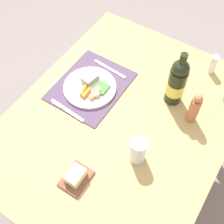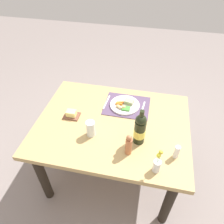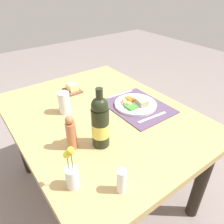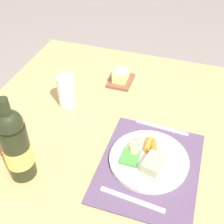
{
  "view_description": "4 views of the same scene",
  "coord_description": "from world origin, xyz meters",
  "px_view_note": "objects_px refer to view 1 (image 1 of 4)",
  "views": [
    {
      "loc": [
        0.65,
        0.37,
        1.86
      ],
      "look_at": [
        0.04,
        -0.03,
        0.78
      ],
      "focal_mm": 47.37,
      "sensor_mm": 36.0,
      "label": 1
    },
    {
      "loc": [
        -0.25,
        1.19,
        1.93
      ],
      "look_at": [
        0.02,
        -0.09,
        0.73
      ],
      "focal_mm": 33.9,
      "sensor_mm": 36.0,
      "label": 2
    },
    {
      "loc": [
        -0.91,
        0.58,
        1.41
      ],
      "look_at": [
        -0.08,
        -0.03,
        0.74
      ],
      "focal_mm": 34.58,
      "sensor_mm": 36.0,
      "label": 3
    },
    {
      "loc": [
        -0.71,
        -0.31,
        1.48
      ],
      "look_at": [
        0.08,
        -0.05,
        0.75
      ],
      "focal_mm": 47.92,
      "sensor_mm": 36.0,
      "label": 4
    }
  ],
  "objects_px": {
    "butter_dish": "(75,176)",
    "fork": "(110,69)",
    "water_tumbler": "(138,152)",
    "salt_shaker": "(213,64)",
    "dining_table": "(121,130)",
    "dinner_plate": "(91,87)",
    "knife": "(67,111)",
    "pepper_mill": "(194,108)",
    "wine_bottle": "(177,82)"
  },
  "relations": [
    {
      "from": "knife",
      "to": "wine_bottle",
      "type": "distance_m",
      "value": 0.52
    },
    {
      "from": "pepper_mill",
      "to": "wine_bottle",
      "type": "distance_m",
      "value": 0.14
    },
    {
      "from": "dinner_plate",
      "to": "pepper_mill",
      "type": "bearing_deg",
      "value": 102.29
    },
    {
      "from": "dining_table",
      "to": "salt_shaker",
      "type": "distance_m",
      "value": 0.58
    },
    {
      "from": "knife",
      "to": "pepper_mill",
      "type": "height_order",
      "value": "pepper_mill"
    },
    {
      "from": "dinner_plate",
      "to": "butter_dish",
      "type": "bearing_deg",
      "value": 27.38
    },
    {
      "from": "dining_table",
      "to": "water_tumbler",
      "type": "distance_m",
      "value": 0.27
    },
    {
      "from": "water_tumbler",
      "to": "salt_shaker",
      "type": "height_order",
      "value": "water_tumbler"
    },
    {
      "from": "knife",
      "to": "pepper_mill",
      "type": "relative_size",
      "value": 1.09
    },
    {
      "from": "fork",
      "to": "water_tumbler",
      "type": "bearing_deg",
      "value": 50.95
    },
    {
      "from": "fork",
      "to": "butter_dish",
      "type": "distance_m",
      "value": 0.61
    },
    {
      "from": "water_tumbler",
      "to": "dining_table",
      "type": "bearing_deg",
      "value": -129.47
    },
    {
      "from": "butter_dish",
      "to": "fork",
      "type": "bearing_deg",
      "value": -160.37
    },
    {
      "from": "fork",
      "to": "butter_dish",
      "type": "height_order",
      "value": "butter_dish"
    },
    {
      "from": "fork",
      "to": "butter_dish",
      "type": "relative_size",
      "value": 1.55
    },
    {
      "from": "wine_bottle",
      "to": "pepper_mill",
      "type": "bearing_deg",
      "value": 64.3
    },
    {
      "from": "pepper_mill",
      "to": "dinner_plate",
      "type": "bearing_deg",
      "value": -77.71
    },
    {
      "from": "butter_dish",
      "to": "dining_table",
      "type": "bearing_deg",
      "value": 179.42
    },
    {
      "from": "dinner_plate",
      "to": "knife",
      "type": "relative_size",
      "value": 1.33
    },
    {
      "from": "water_tumbler",
      "to": "salt_shaker",
      "type": "xyz_separation_m",
      "value": [
        -0.63,
        0.08,
        -0.0
      ]
    },
    {
      "from": "dinner_plate",
      "to": "pepper_mill",
      "type": "distance_m",
      "value": 0.51
    },
    {
      "from": "dining_table",
      "to": "fork",
      "type": "xyz_separation_m",
      "value": [
        -0.22,
        -0.21,
        0.11
      ]
    },
    {
      "from": "dining_table",
      "to": "knife",
      "type": "xyz_separation_m",
      "value": [
        0.1,
        -0.23,
        0.11
      ]
    },
    {
      "from": "fork",
      "to": "wine_bottle",
      "type": "distance_m",
      "value": 0.38
    },
    {
      "from": "fork",
      "to": "knife",
      "type": "relative_size",
      "value": 1.03
    },
    {
      "from": "pepper_mill",
      "to": "water_tumbler",
      "type": "bearing_deg",
      "value": -19.89
    },
    {
      "from": "dining_table",
      "to": "wine_bottle",
      "type": "distance_m",
      "value": 0.36
    },
    {
      "from": "dining_table",
      "to": "fork",
      "type": "relative_size",
      "value": 6.13
    },
    {
      "from": "fork",
      "to": "water_tumbler",
      "type": "distance_m",
      "value": 0.52
    },
    {
      "from": "wine_bottle",
      "to": "dinner_plate",
      "type": "bearing_deg",
      "value": -65.73
    },
    {
      "from": "fork",
      "to": "butter_dish",
      "type": "bearing_deg",
      "value": 24.55
    },
    {
      "from": "dining_table",
      "to": "wine_bottle",
      "type": "relative_size",
      "value": 4.08
    },
    {
      "from": "fork",
      "to": "wine_bottle",
      "type": "height_order",
      "value": "wine_bottle"
    },
    {
      "from": "dining_table",
      "to": "butter_dish",
      "type": "xyz_separation_m",
      "value": [
        0.35,
        -0.0,
        0.13
      ]
    },
    {
      "from": "wine_bottle",
      "to": "butter_dish",
      "type": "height_order",
      "value": "wine_bottle"
    },
    {
      "from": "butter_dish",
      "to": "dinner_plate",
      "type": "bearing_deg",
      "value": -152.62
    },
    {
      "from": "water_tumbler",
      "to": "butter_dish",
      "type": "xyz_separation_m",
      "value": [
        0.22,
        -0.17,
        -0.03
      ]
    },
    {
      "from": "dining_table",
      "to": "butter_dish",
      "type": "distance_m",
      "value": 0.37
    },
    {
      "from": "fork",
      "to": "salt_shaker",
      "type": "xyz_separation_m",
      "value": [
        -0.28,
        0.45,
        0.04
      ]
    },
    {
      "from": "dining_table",
      "to": "knife",
      "type": "relative_size",
      "value": 6.29
    },
    {
      "from": "pepper_mill",
      "to": "salt_shaker",
      "type": "bearing_deg",
      "value": -173.9
    },
    {
      "from": "dinner_plate",
      "to": "knife",
      "type": "distance_m",
      "value": 0.17
    },
    {
      "from": "dining_table",
      "to": "dinner_plate",
      "type": "distance_m",
      "value": 0.26
    },
    {
      "from": "dinner_plate",
      "to": "wine_bottle",
      "type": "bearing_deg",
      "value": 114.27
    },
    {
      "from": "water_tumbler",
      "to": "butter_dish",
      "type": "bearing_deg",
      "value": -37.22
    },
    {
      "from": "knife",
      "to": "fork",
      "type": "bearing_deg",
      "value": 179.58
    },
    {
      "from": "fork",
      "to": "salt_shaker",
      "type": "bearing_deg",
      "value": 126.64
    },
    {
      "from": "knife",
      "to": "wine_bottle",
      "type": "relative_size",
      "value": 0.65
    },
    {
      "from": "knife",
      "to": "butter_dish",
      "type": "xyz_separation_m",
      "value": [
        0.25,
        0.23,
        0.01
      ]
    },
    {
      "from": "dining_table",
      "to": "knife",
      "type": "bearing_deg",
      "value": -66.01
    }
  ]
}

